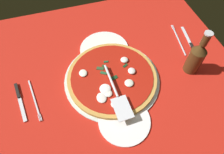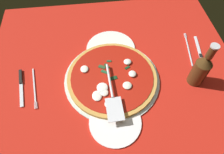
# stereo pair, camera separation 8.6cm
# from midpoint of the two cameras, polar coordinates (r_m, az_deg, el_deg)

# --- Properties ---
(ground_plane) EXTENTS (1.14, 1.14, 0.01)m
(ground_plane) POSITION_cam_midpoint_polar(r_m,az_deg,el_deg) (0.88, 3.95, -1.75)
(ground_plane) COLOR red
(checker_pattern) EXTENTS (1.14, 1.14, 0.00)m
(checker_pattern) POSITION_cam_midpoint_polar(r_m,az_deg,el_deg) (0.88, 3.97, -1.59)
(checker_pattern) COLOR silver
(checker_pattern) RESTS_ON ground_plane
(pizza_pan) EXTENTS (0.42, 0.42, 0.01)m
(pizza_pan) POSITION_cam_midpoint_polar(r_m,az_deg,el_deg) (0.88, 2.81, -0.75)
(pizza_pan) COLOR silver
(pizza_pan) RESTS_ON ground_plane
(dinner_plate_left) EXTENTS (0.24, 0.24, 0.01)m
(dinner_plate_left) POSITION_cam_midpoint_polar(r_m,az_deg,el_deg) (0.99, 1.95, 7.96)
(dinner_plate_left) COLOR white
(dinner_plate_left) RESTS_ON ground_plane
(dinner_plate_right) EXTENTS (0.20, 0.20, 0.01)m
(dinner_plate_right) POSITION_cam_midpoint_polar(r_m,az_deg,el_deg) (0.78, 4.15, -13.01)
(dinner_plate_right) COLOR white
(dinner_plate_right) RESTS_ON ground_plane
(pizza) EXTENTS (0.39, 0.39, 0.03)m
(pizza) POSITION_cam_midpoint_polar(r_m,az_deg,el_deg) (0.86, 2.84, -0.30)
(pizza) COLOR gold
(pizza) RESTS_ON pizza_pan
(pizza_server) EXTENTS (0.26, 0.07, 0.01)m
(pizza_server) POSITION_cam_midpoint_polar(r_m,az_deg,el_deg) (0.79, 3.20, -5.39)
(pizza_server) COLOR silver
(pizza_server) RESTS_ON pizza
(place_setting_near) EXTENTS (0.21, 0.15, 0.01)m
(place_setting_near) POSITION_cam_midpoint_polar(r_m,az_deg,el_deg) (0.91, -20.60, -2.72)
(place_setting_near) COLOR silver
(place_setting_near) RESTS_ON ground_plane
(place_setting_far) EXTENTS (0.24, 0.14, 0.01)m
(place_setting_far) POSITION_cam_midpoint_polar(r_m,az_deg,el_deg) (1.07, 24.65, 6.39)
(place_setting_far) COLOR white
(place_setting_far) RESTS_ON ground_plane
(beer_bottle) EXTENTS (0.07, 0.07, 0.22)m
(beer_bottle) POSITION_cam_midpoint_polar(r_m,az_deg,el_deg) (0.90, 26.74, 1.90)
(beer_bottle) COLOR #452E15
(beer_bottle) RESTS_ON ground_plane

